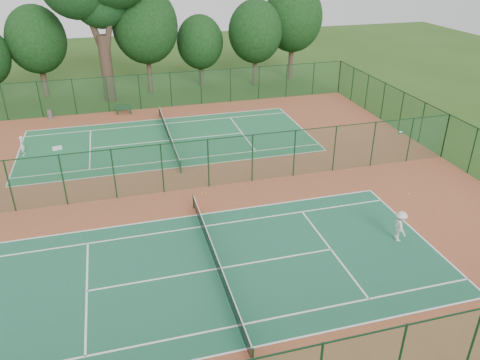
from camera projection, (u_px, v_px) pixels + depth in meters
name	position (u px, v px, depth m)	size (l,w,h in m)	color
ground	(187.00, 189.00, 31.69)	(120.00, 120.00, 0.00)	#294A17
red_pad	(187.00, 189.00, 31.69)	(40.00, 36.00, 0.01)	brown
court_near	(217.00, 269.00, 23.97)	(23.77, 10.97, 0.01)	#1D5D42
court_far	(169.00, 140.00, 39.41)	(23.77, 10.97, 0.01)	#21693F
fence_north	(155.00, 91.00, 46.33)	(40.00, 0.09, 3.50)	#174624
fence_east	(445.00, 136.00, 35.63)	(0.09, 36.00, 3.50)	#1A502A
fence_divider	(186.00, 166.00, 30.89)	(40.00, 0.09, 3.50)	#18482A
tennis_net_near	(216.00, 261.00, 23.73)	(0.10, 12.90, 0.97)	#153A21
tennis_net_far	(168.00, 134.00, 39.16)	(0.10, 12.90, 0.97)	#12331A
player_near	(400.00, 226.00, 25.89)	(1.17, 0.67, 1.81)	silver
player_far	(22.00, 146.00, 36.34)	(0.57, 0.38, 1.57)	silver
trash_bin	(50.00, 114.00, 44.04)	(0.50, 0.50, 0.89)	slate
bench	(123.00, 109.00, 45.14)	(1.64, 0.70, 0.98)	#12341B
kit_bag	(57.00, 148.00, 37.59)	(0.74, 0.28, 0.28)	silver
stray_ball_a	(202.00, 194.00, 31.01)	(0.07, 0.07, 0.07)	#BBD231
stray_ball_b	(240.00, 185.00, 32.15)	(0.06, 0.06, 0.06)	#B6CC2F
stray_ball_c	(206.00, 193.00, 31.13)	(0.07, 0.07, 0.07)	#E3F539
evergreen_row	(155.00, 90.00, 52.61)	(39.00, 5.00, 12.00)	black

